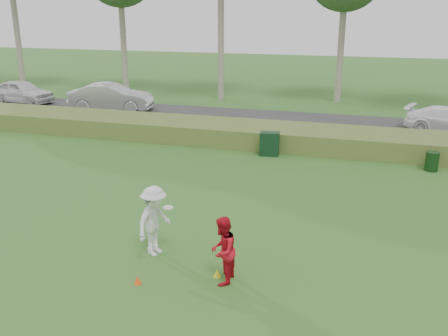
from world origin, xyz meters
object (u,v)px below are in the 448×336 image
(utility_cabinet, at_px, (270,144))
(trash_bin, at_px, (432,161))
(cone_yellow, at_px, (217,273))
(cone_orange, at_px, (138,280))
(player_red, at_px, (223,251))
(car_left, at_px, (22,92))
(player_white, at_px, (154,221))
(car_mid, at_px, (111,97))

(utility_cabinet, relative_size, trash_bin, 1.34)
(cone_yellow, bearing_deg, trash_bin, 61.27)
(cone_orange, relative_size, utility_cabinet, 0.19)
(player_red, relative_size, car_left, 0.36)
(cone_yellow, xyz_separation_m, trash_bin, (5.72, 10.44, 0.29))
(player_white, relative_size, player_red, 1.14)
(utility_cabinet, distance_m, car_mid, 13.40)
(cone_yellow, xyz_separation_m, car_left, (-19.68, 18.07, 0.74))
(cone_orange, height_order, trash_bin, trash_bin)
(cone_orange, relative_size, cone_yellow, 0.98)
(utility_cabinet, bearing_deg, player_red, -90.04)
(utility_cabinet, bearing_deg, player_white, -101.66)
(player_white, distance_m, utility_cabinet, 10.09)
(player_white, distance_m, car_left, 24.85)
(cone_yellow, relative_size, utility_cabinet, 0.19)
(car_left, bearing_deg, trash_bin, -98.83)
(player_red, distance_m, car_mid, 21.77)
(player_red, xyz_separation_m, cone_yellow, (-0.20, 0.20, -0.73))
(car_left, bearing_deg, player_white, -126.54)
(cone_orange, bearing_deg, player_red, 19.16)
(car_mid, bearing_deg, player_white, -158.83)
(trash_bin, bearing_deg, player_white, -128.11)
(trash_bin, bearing_deg, car_mid, 158.99)
(car_mid, bearing_deg, trash_bin, -122.15)
(player_white, bearing_deg, trash_bin, -24.64)
(player_white, distance_m, cone_yellow, 2.22)
(player_white, relative_size, car_left, 0.42)
(car_left, bearing_deg, player_red, -124.69)
(utility_cabinet, xyz_separation_m, car_left, (-18.71, 7.35, 0.32))
(player_red, xyz_separation_m, utility_cabinet, (-1.17, 10.91, -0.31))
(cone_orange, distance_m, trash_bin, 13.53)
(utility_cabinet, bearing_deg, trash_bin, -8.53)
(car_left, xyz_separation_m, car_mid, (7.13, -0.61, 0.08))
(car_mid, bearing_deg, utility_cabinet, -131.36)
(player_white, distance_m, player_red, 2.31)
(trash_bin, bearing_deg, cone_orange, -123.34)
(player_white, height_order, cone_yellow, player_white)
(utility_cabinet, bearing_deg, car_mid, 143.59)
(car_left, bearing_deg, car_mid, -87.03)
(cone_orange, distance_m, car_mid, 21.30)
(cone_orange, bearing_deg, utility_cabinet, 86.36)
(player_red, bearing_deg, utility_cabinet, -174.52)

